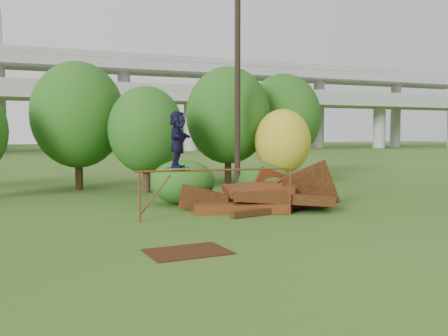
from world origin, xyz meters
name	(u,v)px	position (x,y,z in m)	size (l,w,h in m)	color
ground	(276,226)	(0.00, 0.00, 0.00)	(240.00, 240.00, 0.00)	#2D5116
scrap_pile	(264,198)	(1.21, 3.06, 0.40)	(5.74, 3.44, 2.20)	#4B1C0D
grind_rail	(218,178)	(-1.02, 1.97, 1.28)	(5.23, 0.67, 1.58)	#632C0F
skateboard	(178,168)	(-2.30, 2.12, 1.64)	(0.71, 0.26, 0.07)	black
skater	(178,139)	(-2.30, 2.12, 2.52)	(1.62, 0.52, 1.75)	black
flat_plate	(187,252)	(-3.38, -2.00, 0.01)	(1.83, 1.31, 0.03)	#351A0B
tree_1	(78,115)	(-4.15, 12.00, 3.57)	(4.39, 4.39, 6.10)	black
tree_2	(146,130)	(-1.44, 9.65, 2.86)	(3.44, 3.44, 4.84)	black
tree_3	(228,115)	(3.64, 12.04, 3.66)	(4.51, 4.51, 6.26)	black
tree_4	(283,142)	(5.57, 9.52, 2.29)	(2.85, 2.85, 3.94)	black
tree_5	(283,117)	(7.69, 13.23, 3.66)	(4.42, 4.42, 6.20)	black
shrub_left	(183,182)	(-1.08, 5.40, 0.86)	(2.47, 2.28, 1.71)	#234612
shrub_right	(264,182)	(2.13, 4.87, 0.76)	(2.14, 1.96, 1.52)	#234612
utility_pole	(238,72)	(2.88, 9.12, 5.61)	(1.40, 0.28, 11.07)	black
freeway_overpass	(66,80)	(0.00, 62.92, 10.32)	(160.00, 15.00, 13.70)	gray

